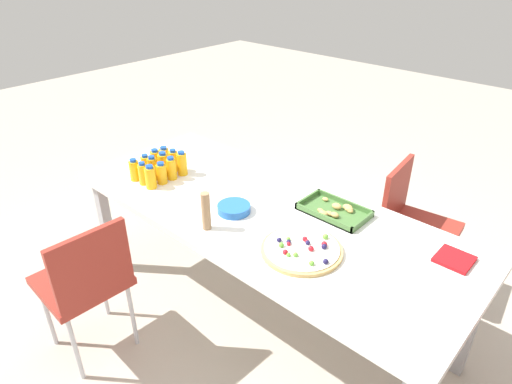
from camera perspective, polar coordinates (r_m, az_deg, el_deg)
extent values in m
plane|color=#B2A899|center=(2.79, 0.77, -15.05)|extent=(12.00, 12.00, 0.00)
cube|color=silver|center=(2.35, 0.88, -2.69)|extent=(2.23, 0.90, 0.04)
cube|color=#99999E|center=(3.06, -18.63, -4.08)|extent=(0.06, 0.06, 0.69)
cube|color=#99999E|center=(3.40, -8.11, 0.84)|extent=(0.06, 0.06, 0.69)
cube|color=#99999E|center=(2.48, 25.90, -14.80)|extent=(0.06, 0.06, 0.69)
cube|color=maroon|center=(2.47, -21.48, -10.53)|extent=(0.42, 0.42, 0.04)
cube|color=maroon|center=(2.22, -20.26, -9.09)|extent=(0.05, 0.38, 0.38)
cylinder|color=silver|center=(2.71, -25.12, -14.20)|extent=(0.02, 0.02, 0.41)
cylinder|color=silver|center=(2.78, -19.06, -11.47)|extent=(0.02, 0.02, 0.41)
cylinder|color=silver|center=(2.48, -22.14, -18.22)|extent=(0.02, 0.02, 0.41)
cylinder|color=silver|center=(2.56, -15.56, -15.04)|extent=(0.02, 0.02, 0.41)
cube|color=maroon|center=(2.85, 20.44, -4.59)|extent=(0.44, 0.44, 0.04)
cube|color=maroon|center=(2.79, 17.55, -0.18)|extent=(0.07, 0.38, 0.38)
cylinder|color=silver|center=(3.09, 23.37, -7.88)|extent=(0.02, 0.02, 0.41)
cylinder|color=silver|center=(2.83, 21.66, -11.21)|extent=(0.02, 0.02, 0.41)
cylinder|color=silver|center=(3.14, 17.81, -6.05)|extent=(0.02, 0.02, 0.41)
cylinder|color=silver|center=(2.89, 15.60, -9.13)|extent=(0.02, 0.02, 0.41)
cylinder|color=#FAAE14|center=(2.70, -15.34, 2.64)|extent=(0.06, 0.06, 0.12)
cylinder|color=blue|center=(2.67, -15.53, 3.93)|extent=(0.04, 0.04, 0.02)
cylinder|color=#F8AB14|center=(2.64, -14.29, 2.20)|extent=(0.05, 0.05, 0.12)
cylinder|color=blue|center=(2.61, -14.47, 3.54)|extent=(0.03, 0.03, 0.02)
cylinder|color=#F8AE14|center=(2.59, -13.37, 1.77)|extent=(0.06, 0.06, 0.12)
cylinder|color=blue|center=(2.56, -13.55, 3.16)|extent=(0.04, 0.04, 0.02)
cylinder|color=#F9AF14|center=(2.73, -13.93, 3.21)|extent=(0.05, 0.05, 0.12)
cylinder|color=blue|center=(2.71, -14.10, 4.51)|extent=(0.03, 0.03, 0.02)
cylinder|color=#F8AB14|center=(2.68, -13.12, 2.89)|extent=(0.06, 0.06, 0.13)
cylinder|color=blue|center=(2.65, -13.30, 4.33)|extent=(0.04, 0.04, 0.02)
cylinder|color=#FAAA14|center=(2.63, -12.02, 2.27)|extent=(0.06, 0.06, 0.12)
cylinder|color=blue|center=(2.60, -12.17, 3.56)|extent=(0.04, 0.04, 0.02)
cylinder|color=#FAAD14|center=(2.77, -12.73, 3.84)|extent=(0.06, 0.06, 0.13)
cylinder|color=blue|center=(2.74, -12.90, 5.21)|extent=(0.04, 0.04, 0.02)
cylinder|color=#FAAF14|center=(2.72, -11.79, 3.42)|extent=(0.06, 0.06, 0.13)
cylinder|color=blue|center=(2.68, -11.95, 4.85)|extent=(0.04, 0.04, 0.02)
cylinder|color=#F9AE14|center=(2.66, -10.78, 2.89)|extent=(0.06, 0.06, 0.13)
cylinder|color=blue|center=(2.63, -10.93, 4.27)|extent=(0.04, 0.04, 0.02)
cylinder|color=#FAAB14|center=(2.81, -11.66, 4.25)|extent=(0.06, 0.06, 0.12)
cylinder|color=blue|center=(2.79, -11.80, 5.53)|extent=(0.04, 0.04, 0.02)
cylinder|color=#F8AE14|center=(2.76, -10.53, 3.89)|extent=(0.06, 0.06, 0.12)
cylinder|color=blue|center=(2.73, -10.66, 5.22)|extent=(0.04, 0.04, 0.02)
cylinder|color=#F9AD14|center=(2.70, -9.46, 3.53)|extent=(0.06, 0.06, 0.13)
cylinder|color=blue|center=(2.67, -9.59, 4.99)|extent=(0.04, 0.04, 0.02)
cylinder|color=tan|center=(2.05, 5.88, -7.39)|extent=(0.37, 0.37, 0.02)
cylinder|color=white|center=(2.04, 5.90, -7.12)|extent=(0.34, 0.34, 0.01)
sphere|color=#66B238|center=(2.07, 4.18, -6.03)|extent=(0.02, 0.02, 0.02)
sphere|color=#66B238|center=(2.10, 8.90, -5.69)|extent=(0.03, 0.03, 0.03)
sphere|color=#66B238|center=(1.98, 5.10, -8.01)|extent=(0.02, 0.02, 0.02)
sphere|color=#66B238|center=(2.03, 3.27, -6.81)|extent=(0.03, 0.03, 0.03)
sphere|color=red|center=(2.08, 6.29, -6.01)|extent=(0.02, 0.02, 0.02)
sphere|color=#66B238|center=(1.97, 4.19, -8.06)|extent=(0.02, 0.02, 0.02)
sphere|color=#1E1947|center=(2.05, 6.65, -6.49)|extent=(0.02, 0.02, 0.02)
sphere|color=#1E1947|center=(2.04, 8.75, -6.94)|extent=(0.03, 0.03, 0.03)
sphere|color=#1E1947|center=(2.06, 2.99, -6.17)|extent=(0.02, 0.02, 0.02)
sphere|color=#66B238|center=(1.94, 7.14, -9.05)|extent=(0.02, 0.02, 0.02)
sphere|color=red|center=(2.05, 8.75, -6.61)|extent=(0.03, 0.03, 0.03)
sphere|color=red|center=(2.07, 6.51, -6.27)|extent=(0.02, 0.02, 0.02)
sphere|color=#1E1947|center=(2.05, 4.21, -6.41)|extent=(0.02, 0.02, 0.02)
sphere|color=red|center=(1.99, 3.78, -7.70)|extent=(0.02, 0.02, 0.02)
sphere|color=red|center=(2.02, 7.07, -7.23)|extent=(0.03, 0.03, 0.03)
sphere|color=#1E1947|center=(1.95, 8.94, -8.81)|extent=(0.02, 0.02, 0.02)
sphere|color=red|center=(2.04, 4.20, -6.66)|extent=(0.02, 0.02, 0.02)
cube|color=#477238|center=(2.35, 9.95, -2.54)|extent=(0.35, 0.21, 0.01)
cube|color=#477238|center=(2.27, 8.57, -3.27)|extent=(0.35, 0.01, 0.03)
cube|color=#477238|center=(2.42, 11.30, -1.32)|extent=(0.35, 0.01, 0.03)
cube|color=#477238|center=(2.42, 6.66, -0.86)|extent=(0.01, 0.21, 0.03)
cube|color=#477238|center=(2.27, 13.53, -3.75)|extent=(0.01, 0.21, 0.03)
ellipsoid|color=tan|center=(2.30, 9.37, -2.73)|extent=(0.04, 0.03, 0.02)
ellipsoid|color=tan|center=(2.36, 10.32, -1.81)|extent=(0.05, 0.04, 0.03)
ellipsoid|color=tan|center=(2.43, 8.89, -0.92)|extent=(0.03, 0.02, 0.02)
ellipsoid|color=tan|center=(2.35, 11.84, -2.16)|extent=(0.05, 0.03, 0.03)
ellipsoid|color=tan|center=(2.29, 8.63, -2.75)|extent=(0.05, 0.04, 0.03)
ellipsoid|color=tan|center=(2.29, 10.04, -2.91)|extent=(0.05, 0.03, 0.03)
ellipsoid|color=tan|center=(2.35, 11.97, -2.38)|extent=(0.04, 0.03, 0.02)
ellipsoid|color=tan|center=(2.32, 8.27, -2.34)|extent=(0.04, 0.03, 0.02)
ellipsoid|color=tan|center=(2.36, 11.69, -1.94)|extent=(0.05, 0.04, 0.03)
cylinder|color=blue|center=(2.32, -2.84, -2.47)|extent=(0.17, 0.17, 0.00)
cylinder|color=blue|center=(2.32, -2.84, -2.37)|extent=(0.17, 0.17, 0.00)
cylinder|color=blue|center=(2.32, -2.85, -2.26)|extent=(0.17, 0.17, 0.00)
cylinder|color=blue|center=(2.32, -2.85, -2.16)|extent=(0.17, 0.17, 0.00)
cylinder|color=blue|center=(2.31, -2.85, -2.05)|extent=(0.17, 0.17, 0.00)
cylinder|color=blue|center=(2.31, -2.86, -1.95)|extent=(0.17, 0.17, 0.00)
cylinder|color=blue|center=(2.31, -2.86, -1.84)|extent=(0.17, 0.17, 0.00)
cylinder|color=blue|center=(2.31, -2.86, -1.73)|extent=(0.17, 0.17, 0.00)
cube|color=red|center=(2.17, 24.09, -7.86)|extent=(0.15, 0.15, 0.02)
cylinder|color=#9E7A56|center=(2.15, -6.44, -2.46)|extent=(0.04, 0.04, 0.20)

